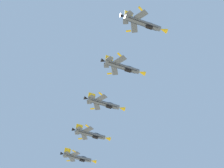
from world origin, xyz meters
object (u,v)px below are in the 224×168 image
fighter_jet_left_wing (91,134)px  fighter_jet_left_outer (123,67)px  fighter_jet_right_outer (143,23)px  fighter_jet_right_wing (104,103)px  fighter_jet_lead (78,157)px

fighter_jet_left_wing → fighter_jet_left_outer: size_ratio=1.00×
fighter_jet_left_outer → fighter_jet_right_outer: bearing=1.4°
fighter_jet_right_outer → fighter_jet_left_wing: bearing=-179.6°
fighter_jet_left_wing → fighter_jet_right_wing: bearing=-1.1°
fighter_jet_lead → fighter_jet_right_wing: 33.07m
fighter_jet_right_wing → fighter_jet_right_outer: 34.44m
fighter_jet_right_wing → fighter_jet_left_outer: 17.96m
fighter_jet_right_outer → fighter_jet_right_wing: bearing=-178.9°
fighter_jet_left_wing → fighter_jet_right_wing: (0.13, -16.43, 0.65)m
fighter_jet_right_wing → fighter_jet_left_outer: fighter_jet_right_wing is taller
fighter_jet_right_outer → fighter_jet_left_outer: bearing=-178.6°
fighter_jet_right_wing → fighter_jet_left_outer: size_ratio=1.00×
fighter_jet_lead → fighter_jet_right_outer: fighter_jet_right_outer is taller
fighter_jet_lead → fighter_jet_left_outer: 51.02m
fighter_jet_left_wing → fighter_jet_left_outer: (0.85, -34.36, 0.11)m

